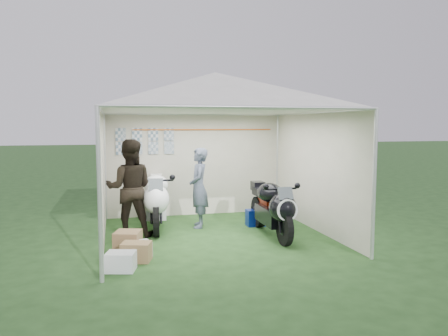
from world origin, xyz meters
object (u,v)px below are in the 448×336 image
(person_blue_jacket, at_px, (199,188))
(crate_3, at_px, (136,252))
(equipment_box, at_px, (277,208))
(crate_2, at_px, (140,249))
(motorcycle_white, at_px, (156,198))
(person_dark_jacket, at_px, (130,188))
(paddock_stand, at_px, (257,218))
(canopy_tent, at_px, (215,96))
(crate_1, at_px, (128,242))
(motorcycle_black, at_px, (273,207))
(crate_0, at_px, (121,261))

(person_blue_jacket, bearing_deg, crate_3, -25.15)
(equipment_box, xyz_separation_m, crate_2, (-3.13, -2.17, -0.11))
(motorcycle_white, height_order, person_dark_jacket, person_dark_jacket)
(paddock_stand, xyz_separation_m, person_blue_jacket, (-1.18, 0.17, 0.64))
(canopy_tent, height_order, crate_1, canopy_tent)
(canopy_tent, height_order, motorcycle_white, canopy_tent)
(person_dark_jacket, distance_m, equipment_box, 3.41)
(person_dark_jacket, xyz_separation_m, crate_1, (-0.08, -1.08, -0.72))
(canopy_tent, relative_size, paddock_stand, 12.84)
(equipment_box, bearing_deg, motorcycle_black, -113.82)
(canopy_tent, distance_m, equipment_box, 3.12)
(canopy_tent, distance_m, crate_3, 3.12)
(motorcycle_black, relative_size, equipment_box, 4.55)
(person_dark_jacket, xyz_separation_m, crate_2, (0.10, -1.31, -0.78))
(paddock_stand, distance_m, crate_0, 3.52)
(person_dark_jacket, bearing_deg, crate_3, 97.98)
(canopy_tent, xyz_separation_m, motorcycle_black, (1.00, -0.39, -2.01))
(paddock_stand, height_order, crate_0, paddock_stand)
(paddock_stand, distance_m, equipment_box, 0.92)
(paddock_stand, bearing_deg, person_blue_jacket, 171.67)
(paddock_stand, xyz_separation_m, crate_1, (-2.64, -1.31, 0.01))
(crate_0, bearing_deg, equipment_box, 39.16)
(crate_0, bearing_deg, motorcycle_white, 73.05)
(motorcycle_black, xyz_separation_m, crate_0, (-2.75, -1.24, -0.43))
(crate_1, bearing_deg, equipment_box, 30.38)
(motorcycle_white, height_order, crate_2, motorcycle_white)
(equipment_box, distance_m, crate_0, 4.43)
(crate_1, xyz_separation_m, crate_2, (0.18, -0.23, -0.06))
(motorcycle_white, distance_m, person_blue_jacket, 0.87)
(motorcycle_black, relative_size, paddock_stand, 4.66)
(paddock_stand, height_order, crate_1, crate_1)
(canopy_tent, bearing_deg, crate_2, -145.43)
(paddock_stand, bearing_deg, crate_3, -144.86)
(motorcycle_black, bearing_deg, crate_1, -170.71)
(canopy_tent, xyz_separation_m, motorcycle_white, (-1.01, 0.80, -1.97))
(person_dark_jacket, distance_m, crate_1, 1.30)
(paddock_stand, relative_size, crate_3, 1.03)
(crate_0, bearing_deg, canopy_tent, 42.88)
(motorcycle_white, distance_m, paddock_stand, 2.09)
(motorcycle_white, relative_size, crate_0, 5.53)
(person_blue_jacket, distance_m, crate_0, 2.91)
(crate_2, bearing_deg, equipment_box, 34.72)
(paddock_stand, relative_size, crate_1, 1.12)
(equipment_box, height_order, crate_2, equipment_box)
(canopy_tent, relative_size, person_blue_jacket, 3.53)
(crate_0, relative_size, crate_1, 1.01)
(motorcycle_white, distance_m, crate_0, 2.58)
(canopy_tent, bearing_deg, paddock_stand, 28.36)
(crate_3, bearing_deg, person_blue_jacket, 55.38)
(person_blue_jacket, distance_m, crate_2, 2.24)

